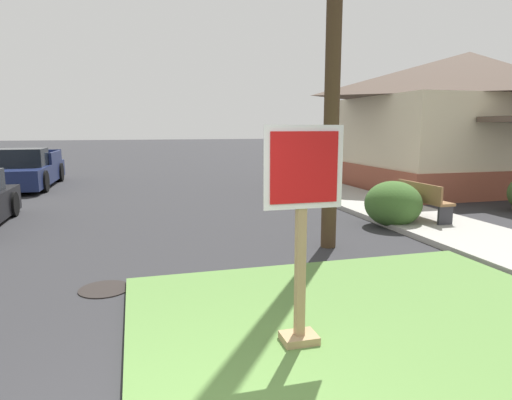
% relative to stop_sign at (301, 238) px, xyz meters
% --- Properties ---
extents(grass_corner_patch, '(5.49, 4.80, 0.08)m').
position_rel_stop_sign_xyz_m(grass_corner_patch, '(1.02, 0.08, -1.13)').
color(grass_corner_patch, '#567F3D').
rests_on(grass_corner_patch, ground).
extents(sidewalk_strip, '(2.20, 15.39, 0.12)m').
position_rel_stop_sign_xyz_m(sidewalk_strip, '(4.97, 3.93, -1.11)').
color(sidewalk_strip, '#9E9B93').
rests_on(sidewalk_strip, ground).
extents(stop_sign, '(0.79, 0.28, 2.18)m').
position_rel_stop_sign_xyz_m(stop_sign, '(0.00, 0.00, 0.00)').
color(stop_sign, '#A3845B').
rests_on(stop_sign, grass_corner_patch).
extents(manhole_cover, '(0.70, 0.70, 0.02)m').
position_rel_stop_sign_xyz_m(manhole_cover, '(-2.02, 2.32, -1.16)').
color(manhole_cover, black).
rests_on(manhole_cover, ground).
extents(pickup_truck_navy, '(2.12, 5.46, 1.48)m').
position_rel_stop_sign_xyz_m(pickup_truck_navy, '(-5.47, 14.29, -0.56)').
color(pickup_truck_navy, '#19234C').
rests_on(pickup_truck_navy, ground).
extents(street_bench, '(0.44, 1.59, 0.85)m').
position_rel_stop_sign_xyz_m(street_bench, '(4.93, 4.86, -0.58)').
color(street_bench, brown).
rests_on(street_bench, sidewalk_strip).
extents(corner_house, '(8.81, 7.93, 4.96)m').
position_rel_stop_sign_xyz_m(corner_house, '(10.48, 10.19, 1.37)').
color(corner_house, brown).
rests_on(corner_house, ground).
extents(shrub_by_curb, '(1.28, 1.28, 1.04)m').
position_rel_stop_sign_xyz_m(shrub_by_curb, '(4.11, 4.80, -0.65)').
color(shrub_by_curb, '#3A6028').
rests_on(shrub_by_curb, ground).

